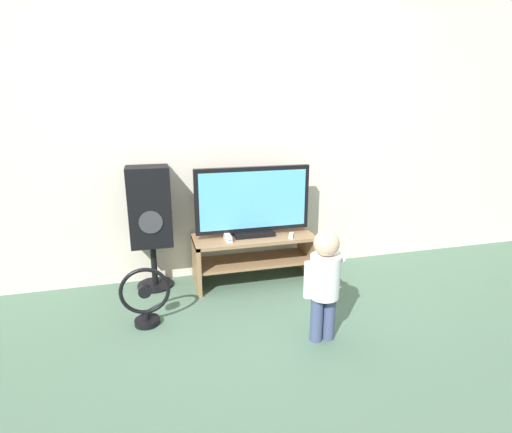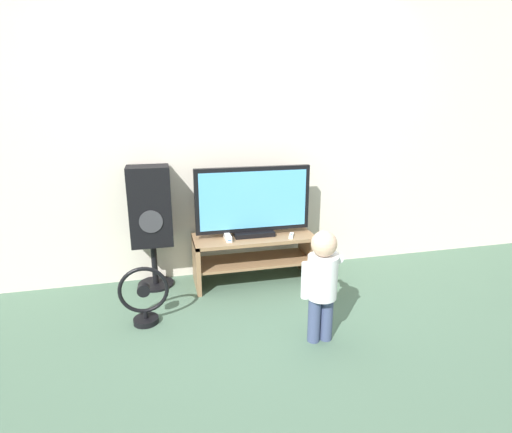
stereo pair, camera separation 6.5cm
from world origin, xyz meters
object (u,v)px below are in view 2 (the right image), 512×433
Objects in this scene: game_console at (227,237)px; remote_primary at (291,236)px; child at (322,277)px; floor_fan at (144,298)px; speaker_tower at (150,210)px; television at (253,202)px.

remote_primary is at bearing -7.49° from game_console.
child is 1.76× the size of floor_fan.
game_console is 0.88m from floor_fan.
remote_primary is (0.55, -0.07, -0.01)m from game_console.
remote_primary is 1.22m from speaker_tower.
television is at bearing 29.76° from floor_fan.
television is 0.95× the size of speaker_tower.
remote_primary is (0.31, -0.13, -0.29)m from television.
game_console is 1.51× the size of remote_primary.
television reaches higher than child.
speaker_tower reaches higher than remote_primary.
speaker_tower is (-0.62, 0.15, 0.24)m from game_console.
speaker_tower reaches higher than child.
child reaches higher than remote_primary.
speaker_tower is (-1.07, 1.13, 0.23)m from child.
game_console reaches higher than floor_fan.
television is 1.09m from child.
game_console reaches higher than remote_primary.
remote_primary is 0.17× the size of child.
speaker_tower is 2.40× the size of floor_fan.
television is 7.56× the size of remote_primary.
floor_fan is at bearing -96.63° from speaker_tower.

